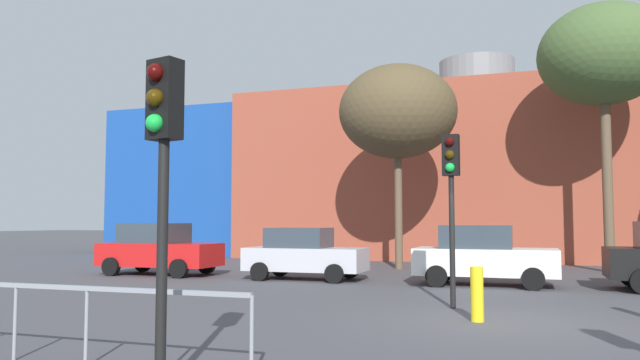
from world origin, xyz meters
TOP-DOWN VIEW (x-y plane):
  - ground_plane at (0.00, 0.00)m, footprint 200.00×200.00m
  - building_backdrop at (-1.86, 21.56)m, footprint 41.00×10.64m
  - parked_car_0 at (-11.78, 6.42)m, footprint 4.18×2.05m
  - parked_car_1 at (-6.30, 6.42)m, footprint 3.85×1.89m
  - parked_car_2 at (-0.70, 6.42)m, footprint 4.06×1.99m
  - traffic_light_near_left at (-3.26, -6.29)m, footprint 0.41×0.39m
  - traffic_light_island at (-1.00, 1.33)m, footprint 0.37×0.37m
  - bare_tree_1 at (-4.28, 11.82)m, footprint 4.74×4.74m
  - bare_tree_2 at (3.45, 12.81)m, footprint 4.81×4.81m
  - bollard_yellow_1 at (-0.37, -0.25)m, footprint 0.24×0.24m
  - pedestrian_railing at (-5.45, -5.52)m, footprint 5.89×0.06m

SIDE VIEW (x-z plane):
  - ground_plane at x=0.00m, z-range 0.00..0.00m
  - bollard_yellow_1 at x=-0.37m, z-range 0.00..1.02m
  - pedestrian_railing at x=-5.45m, z-range 0.28..1.31m
  - parked_car_1 at x=-6.30m, z-range 0.00..1.66m
  - parked_car_2 at x=-0.70m, z-range 0.00..1.75m
  - parked_car_0 at x=-11.78m, z-range -0.01..1.80m
  - traffic_light_near_left at x=-3.26m, z-range 0.87..4.53m
  - traffic_light_island at x=-1.00m, z-range 0.89..4.65m
  - building_backdrop at x=-1.86m, z-range -1.01..9.60m
  - bare_tree_1 at x=-4.28m, z-range 2.18..10.37m
  - bare_tree_2 at x=3.45m, z-range 3.09..13.22m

